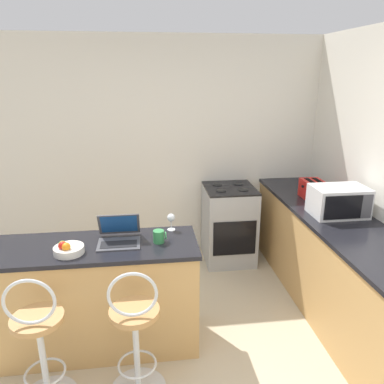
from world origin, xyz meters
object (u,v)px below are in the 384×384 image
(mug_green, at_px, (159,236))
(microwave, at_px, (339,201))
(bar_stool_near, at_px, (40,345))
(toaster, at_px, (313,189))
(bar_stool_far, at_px, (136,337))
(laptop, at_px, (119,235))
(fruit_bowl, at_px, (68,249))
(stove_range, at_px, (229,224))
(wine_glass_tall, at_px, (171,219))

(mug_green, bearing_deg, microwave, 12.71)
(bar_stool_near, relative_size, toaster, 3.74)
(toaster, bearing_deg, bar_stool_far, -142.61)
(microwave, bearing_deg, laptop, -170.74)
(microwave, bearing_deg, bar_stool_far, -153.95)
(microwave, bearing_deg, mug_green, -167.29)
(microwave, distance_m, fruit_bowl, 2.40)
(stove_range, height_order, fruit_bowl, fruit_bowl)
(mug_green, bearing_deg, bar_stool_far, -110.02)
(fruit_bowl, bearing_deg, microwave, 11.75)
(bar_stool_far, xyz_separation_m, stove_range, (1.07, 1.89, -0.02))
(toaster, height_order, fruit_bowl, toaster)
(microwave, bearing_deg, toaster, 92.19)
(bar_stool_far, distance_m, microwave, 2.16)
(toaster, xyz_separation_m, stove_range, (-0.78, 0.48, -0.55))
(bar_stool_far, relative_size, mug_green, 9.71)
(bar_stool_near, bearing_deg, stove_range, 48.15)
(bar_stool_near, height_order, toaster, toaster)
(microwave, relative_size, fruit_bowl, 2.24)
(toaster, bearing_deg, laptop, -157.27)
(mug_green, height_order, wine_glass_tall, wine_glass_tall)
(bar_stool_near, distance_m, fruit_bowl, 0.66)
(microwave, xyz_separation_m, stove_range, (-0.80, 0.98, -0.59))
(bar_stool_near, height_order, wine_glass_tall, wine_glass_tall)
(bar_stool_near, distance_m, bar_stool_far, 0.62)
(microwave, height_order, fruit_bowl, microwave)
(bar_stool_far, distance_m, stove_range, 2.18)
(mug_green, relative_size, wine_glass_tall, 0.72)
(bar_stool_far, xyz_separation_m, mug_green, (0.20, 0.54, 0.49))
(bar_stool_near, xyz_separation_m, toaster, (2.48, 1.42, 0.54))
(bar_stool_far, xyz_separation_m, fruit_bowl, (-0.48, 0.43, 0.48))
(stove_range, distance_m, wine_glass_tall, 1.47)
(wine_glass_tall, bearing_deg, microwave, 5.44)
(laptop, distance_m, stove_range, 1.84)
(laptop, relative_size, toaster, 1.20)
(bar_stool_near, relative_size, microwave, 2.06)
(mug_green, bearing_deg, wine_glass_tall, 63.96)
(bar_stool_near, xyz_separation_m, mug_green, (0.82, 0.54, 0.49))
(laptop, relative_size, stove_range, 0.35)
(bar_stool_near, height_order, laptop, laptop)
(bar_stool_far, height_order, fruit_bowl, fruit_bowl)
(bar_stool_near, height_order, stove_range, bar_stool_near)
(laptop, height_order, stove_range, laptop)
(bar_stool_near, relative_size, fruit_bowl, 4.61)
(stove_range, relative_size, wine_glass_tall, 6.39)
(laptop, bearing_deg, wine_glass_tall, 22.45)
(bar_stool_far, xyz_separation_m, laptop, (-0.12, 0.59, 0.50))
(bar_stool_near, xyz_separation_m, stove_range, (1.70, 1.89, -0.02))
(laptop, bearing_deg, mug_green, -9.87)
(bar_stool_near, height_order, bar_stool_far, same)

